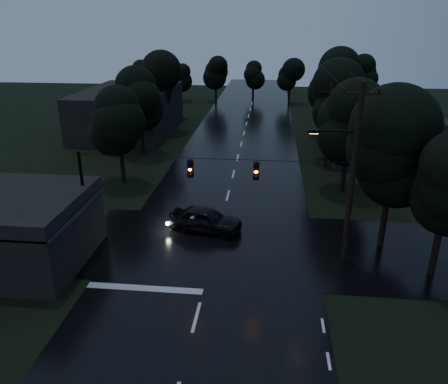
# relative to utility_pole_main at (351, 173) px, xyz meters

# --- Properties ---
(main_road) EXTENTS (12.00, 120.00, 0.02)m
(main_road) POSITION_rel_utility_pole_main_xyz_m (-7.41, 19.00, -5.26)
(main_road) COLOR black
(main_road) RESTS_ON ground
(cross_street) EXTENTS (60.00, 9.00, 0.02)m
(cross_street) POSITION_rel_utility_pole_main_xyz_m (-7.41, 1.00, -5.26)
(cross_street) COLOR black
(cross_street) RESTS_ON ground
(building_far_right) EXTENTS (10.00, 14.00, 4.40)m
(building_far_right) POSITION_rel_utility_pole_main_xyz_m (6.59, 23.00, -3.06)
(building_far_right) COLOR black
(building_far_right) RESTS_ON ground
(building_far_left) EXTENTS (10.00, 16.00, 5.00)m
(building_far_left) POSITION_rel_utility_pole_main_xyz_m (-21.41, 29.00, -2.76)
(building_far_left) COLOR black
(building_far_left) RESTS_ON ground
(utility_pole_main) EXTENTS (3.50, 0.30, 10.00)m
(utility_pole_main) POSITION_rel_utility_pole_main_xyz_m (0.00, 0.00, 0.00)
(utility_pole_main) COLOR black
(utility_pole_main) RESTS_ON ground
(utility_pole_far) EXTENTS (2.00, 0.30, 7.50)m
(utility_pole_far) POSITION_rel_utility_pole_main_xyz_m (0.89, 17.00, -1.38)
(utility_pole_far) COLOR black
(utility_pole_far) RESTS_ON ground
(anchor_pole_left) EXTENTS (0.18, 0.18, 6.00)m
(anchor_pole_left) POSITION_rel_utility_pole_main_xyz_m (-14.91, 0.00, -2.26)
(anchor_pole_left) COLOR black
(anchor_pole_left) RESTS_ON ground
(span_signals) EXTENTS (15.00, 0.37, 1.12)m
(span_signals) POSITION_rel_utility_pole_main_xyz_m (-6.85, -0.01, -0.01)
(span_signals) COLOR black
(span_signals) RESTS_ON ground
(tree_corner_near) EXTENTS (4.48, 4.48, 9.44)m
(tree_corner_near) POSITION_rel_utility_pole_main_xyz_m (2.59, 2.00, 0.74)
(tree_corner_near) COLOR black
(tree_corner_near) RESTS_ON ground
(tree_left_a) EXTENTS (3.92, 3.92, 8.26)m
(tree_left_a) POSITION_rel_utility_pole_main_xyz_m (-16.41, 11.00, -0.02)
(tree_left_a) COLOR black
(tree_left_a) RESTS_ON ground
(tree_left_b) EXTENTS (4.20, 4.20, 8.85)m
(tree_left_b) POSITION_rel_utility_pole_main_xyz_m (-17.01, 19.00, 0.36)
(tree_left_b) COLOR black
(tree_left_b) RESTS_ON ground
(tree_left_c) EXTENTS (4.48, 4.48, 9.44)m
(tree_left_c) POSITION_rel_utility_pole_main_xyz_m (-17.61, 29.00, 0.74)
(tree_left_c) COLOR black
(tree_left_c) RESTS_ON ground
(tree_right_a) EXTENTS (4.20, 4.20, 8.85)m
(tree_right_a) POSITION_rel_utility_pole_main_xyz_m (1.59, 11.00, 0.36)
(tree_right_a) COLOR black
(tree_right_a) RESTS_ON ground
(tree_right_b) EXTENTS (4.48, 4.48, 9.44)m
(tree_right_b) POSITION_rel_utility_pole_main_xyz_m (2.19, 19.00, 0.74)
(tree_right_b) COLOR black
(tree_right_b) RESTS_ON ground
(tree_right_c) EXTENTS (4.76, 4.76, 10.03)m
(tree_right_c) POSITION_rel_utility_pole_main_xyz_m (2.79, 29.00, 1.11)
(tree_right_c) COLOR black
(tree_right_c) RESTS_ON ground
(car) EXTENTS (4.98, 2.72, 1.60)m
(car) POSITION_rel_utility_pole_main_xyz_m (-8.26, 2.84, -4.46)
(car) COLOR black
(car) RESTS_ON ground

